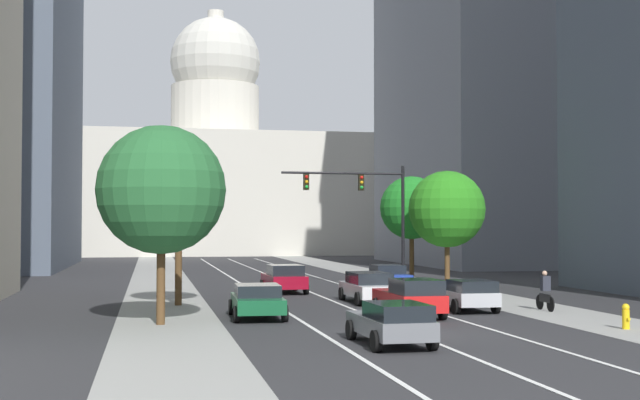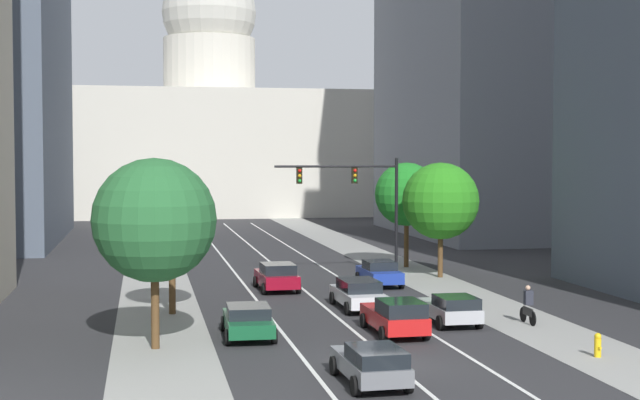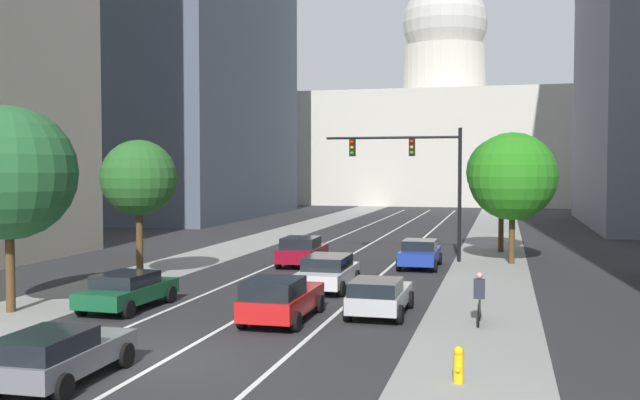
{
  "view_description": "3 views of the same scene",
  "coord_description": "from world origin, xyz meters",
  "px_view_note": "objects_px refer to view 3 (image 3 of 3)",
  "views": [
    {
      "loc": [
        -8.73,
        -27.59,
        3.6
      ],
      "look_at": [
        1.33,
        23.01,
        5.23
      ],
      "focal_mm": 48.1,
      "sensor_mm": 36.0,
      "label": 1
    },
    {
      "loc": [
        -8.73,
        -30.8,
        7.41
      ],
      "look_at": [
        1.78,
        23.21,
        4.79
      ],
      "focal_mm": 51.11,
      "sensor_mm": 36.0,
      "label": 2
    },
    {
      "loc": [
        8.73,
        -17.3,
        5.17
      ],
      "look_at": [
        -1.7,
        23.19,
        3.27
      ],
      "focal_mm": 40.27,
      "sensor_mm": 36.0,
      "label": 3
    }
  ],
  "objects_px": {
    "car_crimson": "(302,251)",
    "street_tree_mid_left": "(8,173)",
    "street_tree_far_right": "(502,172)",
    "street_tree_near_left": "(139,178)",
    "car_red": "(280,298)",
    "car_green": "(127,290)",
    "capitol_building": "(444,135)",
    "cyclist": "(479,299)",
    "street_tree_near_right": "(513,176)",
    "car_blue": "(420,253)",
    "fire_hydrant": "(459,364)",
    "car_gray": "(59,354)",
    "traffic_signal_mast": "(418,166)",
    "car_silver": "(379,295)",
    "car_white": "(328,271)"
  },
  "relations": [
    {
      "from": "car_crimson",
      "to": "street_tree_mid_left",
      "type": "distance_m",
      "value": 16.28
    },
    {
      "from": "street_tree_far_right",
      "to": "street_tree_near_left",
      "type": "height_order",
      "value": "street_tree_far_right"
    },
    {
      "from": "car_red",
      "to": "street_tree_mid_left",
      "type": "height_order",
      "value": "street_tree_mid_left"
    },
    {
      "from": "car_green",
      "to": "street_tree_mid_left",
      "type": "relative_size",
      "value": 0.6
    },
    {
      "from": "car_crimson",
      "to": "capitol_building",
      "type": "bearing_deg",
      "value": -3.02
    },
    {
      "from": "car_red",
      "to": "car_crimson",
      "type": "height_order",
      "value": "car_red"
    },
    {
      "from": "car_red",
      "to": "cyclist",
      "type": "relative_size",
      "value": 2.64
    },
    {
      "from": "street_tree_far_right",
      "to": "street_tree_near_right",
      "type": "distance_m",
      "value": 5.4
    },
    {
      "from": "capitol_building",
      "to": "street_tree_near_left",
      "type": "relative_size",
      "value": 6.8
    },
    {
      "from": "car_blue",
      "to": "street_tree_near_left",
      "type": "xyz_separation_m",
      "value": [
        -11.98,
        -7.26,
        3.92
      ]
    },
    {
      "from": "car_green",
      "to": "car_crimson",
      "type": "bearing_deg",
      "value": -11.55
    },
    {
      "from": "car_red",
      "to": "car_crimson",
      "type": "bearing_deg",
      "value": 12.22
    },
    {
      "from": "fire_hydrant",
      "to": "car_gray",
      "type": "bearing_deg",
      "value": -165.32
    },
    {
      "from": "fire_hydrant",
      "to": "street_tree_mid_left",
      "type": "distance_m",
      "value": 17.29
    },
    {
      "from": "car_green",
      "to": "traffic_signal_mast",
      "type": "bearing_deg",
      "value": -25.92
    },
    {
      "from": "car_silver",
      "to": "street_tree_far_right",
      "type": "bearing_deg",
      "value": -11.0
    },
    {
      "from": "cyclist",
      "to": "street_tree_near_right",
      "type": "height_order",
      "value": "street_tree_near_right"
    },
    {
      "from": "car_crimson",
      "to": "cyclist",
      "type": "xyz_separation_m",
      "value": [
        9.48,
        -12.05,
        0.05
      ]
    },
    {
      "from": "street_tree_near_left",
      "to": "capitol_building",
      "type": "bearing_deg",
      "value": 84.56
    },
    {
      "from": "street_tree_mid_left",
      "to": "car_blue",
      "type": "bearing_deg",
      "value": 49.37
    },
    {
      "from": "car_red",
      "to": "car_green",
      "type": "xyz_separation_m",
      "value": [
        -6.07,
        0.71,
        -0.08
      ]
    },
    {
      "from": "capitol_building",
      "to": "street_tree_near_left",
      "type": "bearing_deg",
      "value": -95.44
    },
    {
      "from": "street_tree_mid_left",
      "to": "fire_hydrant",
      "type": "bearing_deg",
      "value": -16.12
    },
    {
      "from": "street_tree_mid_left",
      "to": "car_crimson",
      "type": "bearing_deg",
      "value": 64.38
    },
    {
      "from": "capitol_building",
      "to": "car_red",
      "type": "relative_size",
      "value": 9.63
    },
    {
      "from": "fire_hydrant",
      "to": "street_tree_mid_left",
      "type": "relative_size",
      "value": 0.12
    },
    {
      "from": "car_red",
      "to": "fire_hydrant",
      "type": "height_order",
      "value": "car_red"
    },
    {
      "from": "car_white",
      "to": "street_tree_near_left",
      "type": "distance_m",
      "value": 9.77
    },
    {
      "from": "car_crimson",
      "to": "car_silver",
      "type": "xyz_separation_m",
      "value": [
        6.07,
        -11.58,
        -0.08
      ]
    },
    {
      "from": "fire_hydrant",
      "to": "street_tree_near_right",
      "type": "xyz_separation_m",
      "value": [
        1.43,
        22.44,
        4.23
      ]
    },
    {
      "from": "traffic_signal_mast",
      "to": "car_white",
      "type": "bearing_deg",
      "value": -103.91
    },
    {
      "from": "street_tree_near_left",
      "to": "street_tree_mid_left",
      "type": "bearing_deg",
      "value": -96.56
    },
    {
      "from": "car_crimson",
      "to": "car_green",
      "type": "distance_m",
      "value": 13.02
    },
    {
      "from": "street_tree_mid_left",
      "to": "street_tree_near_left",
      "type": "height_order",
      "value": "street_tree_mid_left"
    },
    {
      "from": "car_gray",
      "to": "street_tree_near_right",
      "type": "distance_m",
      "value": 27.34
    },
    {
      "from": "car_red",
      "to": "car_blue",
      "type": "height_order",
      "value": "car_red"
    },
    {
      "from": "cyclist",
      "to": "car_white",
      "type": "bearing_deg",
      "value": 50.89
    },
    {
      "from": "car_gray",
      "to": "street_tree_near_right",
      "type": "xyz_separation_m",
      "value": [
        10.66,
        24.86,
        3.97
      ]
    },
    {
      "from": "street_tree_far_right",
      "to": "street_tree_near_left",
      "type": "distance_m",
      "value": 22.22
    },
    {
      "from": "car_green",
      "to": "street_tree_mid_left",
      "type": "xyz_separation_m",
      "value": [
        -3.76,
        -1.53,
        4.26
      ]
    },
    {
      "from": "car_white",
      "to": "street_tree_far_right",
      "type": "relative_size",
      "value": 0.67
    },
    {
      "from": "capitol_building",
      "to": "street_tree_near_right",
      "type": "xyz_separation_m",
      "value": [
        9.15,
        -67.95,
        -5.35
      ]
    },
    {
      "from": "car_silver",
      "to": "cyclist",
      "type": "bearing_deg",
      "value": -97.79
    },
    {
      "from": "fire_hydrant",
      "to": "street_tree_far_right",
      "type": "height_order",
      "value": "street_tree_far_right"
    },
    {
      "from": "car_crimson",
      "to": "street_tree_near_right",
      "type": "bearing_deg",
      "value": -73.06
    },
    {
      "from": "capitol_building",
      "to": "fire_hydrant",
      "type": "xyz_separation_m",
      "value": [
        7.72,
        -90.39,
        -9.58
      ]
    },
    {
      "from": "street_tree_mid_left",
      "to": "car_red",
      "type": "bearing_deg",
      "value": 4.79
    },
    {
      "from": "car_crimson",
      "to": "car_white",
      "type": "height_order",
      "value": "car_crimson"
    },
    {
      "from": "car_green",
      "to": "traffic_signal_mast",
      "type": "height_order",
      "value": "traffic_signal_mast"
    },
    {
      "from": "car_blue",
      "to": "street_tree_near_right",
      "type": "distance_m",
      "value": 6.67
    }
  ]
}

